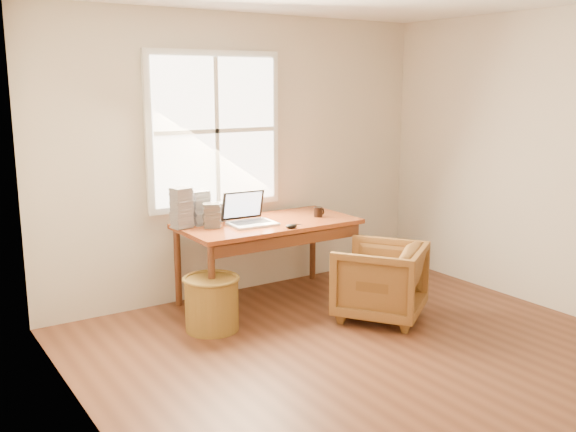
% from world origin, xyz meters
% --- Properties ---
extents(room_shell, '(4.04, 4.54, 2.64)m').
position_xyz_m(room_shell, '(-0.02, 0.16, 1.32)').
color(room_shell, '#59311E').
rests_on(room_shell, ground).
extents(desk, '(1.60, 0.80, 0.04)m').
position_xyz_m(desk, '(0.00, 1.80, 0.73)').
color(desk, brown).
rests_on(desk, room_shell).
extents(armchair, '(0.98, 0.98, 0.65)m').
position_xyz_m(armchair, '(0.58, 0.92, 0.32)').
color(armchair, brown).
rests_on(armchair, room_shell).
extents(wicker_stool, '(0.55, 0.55, 0.43)m').
position_xyz_m(wicker_stool, '(-0.75, 1.45, 0.22)').
color(wicker_stool, olive).
rests_on(wicker_stool, room_shell).
extents(laptop, '(0.41, 0.43, 0.29)m').
position_xyz_m(laptop, '(-0.19, 1.75, 0.90)').
color(laptop, silver).
rests_on(laptop, desk).
extents(mouse, '(0.11, 0.07, 0.04)m').
position_xyz_m(mouse, '(0.03, 1.46, 0.77)').
color(mouse, black).
rests_on(mouse, desk).
extents(coffee_mug, '(0.10, 0.10, 0.09)m').
position_xyz_m(coffee_mug, '(0.50, 1.72, 0.80)').
color(coffee_mug, black).
rests_on(coffee_mug, desk).
extents(cd_stack_a, '(0.17, 0.15, 0.30)m').
position_xyz_m(cd_stack_a, '(-0.56, 2.03, 0.90)').
color(cd_stack_a, silver).
rests_on(cd_stack_a, desk).
extents(cd_stack_b, '(0.17, 0.16, 0.21)m').
position_xyz_m(cd_stack_b, '(-0.53, 1.86, 0.86)').
color(cd_stack_b, '#25252A').
rests_on(cd_stack_b, desk).
extents(cd_stack_c, '(0.17, 0.16, 0.35)m').
position_xyz_m(cd_stack_c, '(-0.75, 1.99, 0.93)').
color(cd_stack_c, '#ACABB9').
rests_on(cd_stack_c, desk).
extents(cd_stack_d, '(0.15, 0.14, 0.17)m').
position_xyz_m(cd_stack_d, '(-0.37, 2.05, 0.84)').
color(cd_stack_d, '#B3B9BF').
rests_on(cd_stack_d, desk).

